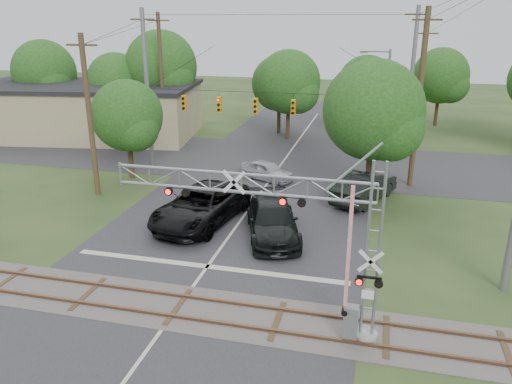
% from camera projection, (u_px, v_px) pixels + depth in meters
% --- Properties ---
extents(ground, '(160.00, 160.00, 0.00)m').
position_uv_depth(ground, '(157.00, 337.00, 17.88)').
color(ground, '#293F1D').
rests_on(ground, ground).
extents(road_main, '(14.00, 90.00, 0.02)m').
position_uv_depth(road_main, '(235.00, 229.00, 27.03)').
color(road_main, '#2B2B2D').
rests_on(road_main, ground).
extents(road_cross, '(90.00, 12.00, 0.02)m').
position_uv_depth(road_cross, '(284.00, 161.00, 39.85)').
color(road_cross, '#2B2B2D').
rests_on(road_cross, ground).
extents(railroad_track, '(90.00, 3.20, 0.17)m').
position_uv_depth(railroad_track, '(178.00, 307.00, 19.70)').
color(railroad_track, '#545049').
rests_on(railroad_track, ground).
extents(crossing_gantry, '(9.56, 0.84, 6.61)m').
position_uv_depth(crossing_gantry, '(290.00, 227.00, 17.02)').
color(crossing_gantry, gray).
rests_on(crossing_gantry, ground).
extents(traffic_signal_span, '(19.34, 0.36, 11.50)m').
position_uv_depth(traffic_signal_span, '(287.00, 98.00, 34.12)').
color(traffic_signal_span, slate).
rests_on(traffic_signal_span, ground).
extents(pickup_black, '(4.45, 7.64, 2.00)m').
position_uv_depth(pickup_black, '(201.00, 206.00, 27.57)').
color(pickup_black, black).
rests_on(pickup_black, ground).
extents(car_dark, '(4.23, 6.55, 1.76)m').
position_uv_depth(car_dark, '(273.00, 220.00, 25.87)').
color(car_dark, black).
rests_on(car_dark, ground).
extents(sedan_silver, '(4.29, 3.19, 1.36)m').
position_uv_depth(sedan_silver, '(267.00, 171.00, 34.96)').
color(sedan_silver, '#A8AAB0').
rests_on(sedan_silver, ground).
extents(suv_dark, '(4.01, 6.05, 1.88)m').
position_uv_depth(suv_dark, '(365.00, 186.00, 30.88)').
color(suv_dark, black).
rests_on(suv_dark, ground).
extents(commercial_building, '(22.33, 13.71, 4.91)m').
position_uv_depth(commercial_building, '(85.00, 110.00, 47.67)').
color(commercial_building, tan).
rests_on(commercial_building, ground).
extents(streetlight, '(2.30, 0.24, 8.62)m').
position_uv_depth(streetlight, '(384.00, 100.00, 38.17)').
color(streetlight, slate).
rests_on(streetlight, ground).
extents(utility_poles, '(26.72, 28.48, 13.65)m').
position_uv_depth(utility_poles, '(317.00, 92.00, 35.19)').
color(utility_poles, '#402C1D').
rests_on(utility_poles, ground).
extents(treeline, '(53.27, 30.34, 9.80)m').
position_uv_depth(treeline, '(284.00, 82.00, 44.60)').
color(treeline, '#3A2B1A').
rests_on(treeline, ground).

